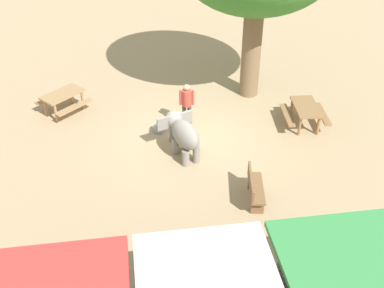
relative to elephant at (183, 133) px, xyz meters
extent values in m
plane|color=tan|center=(-0.35, -0.95, -0.81)|extent=(60.00, 60.00, 0.00)
cylinder|color=gray|center=(0.24, -0.11, -0.54)|extent=(0.24, 0.24, 0.54)
cylinder|color=gray|center=(-0.12, -0.24, -0.54)|extent=(0.24, 0.24, 0.54)
cylinder|color=gray|center=(-0.01, 0.60, -0.54)|extent=(0.24, 0.24, 0.54)
cylinder|color=gray|center=(-0.37, 0.47, -0.54)|extent=(0.24, 0.24, 0.54)
ellipsoid|color=gray|center=(-0.06, 0.18, 0.05)|extent=(1.10, 1.51, 0.81)
sphere|color=gray|center=(0.22, -0.61, 0.16)|extent=(0.58, 0.58, 0.58)
cone|color=gray|center=(0.29, -0.81, -0.36)|extent=(0.18, 0.18, 0.91)
cube|color=gray|center=(0.55, -0.40, 0.16)|extent=(0.47, 0.23, 0.43)
cube|color=gray|center=(-0.17, -0.66, 0.16)|extent=(0.47, 0.23, 0.43)
cylinder|color=#3F3833|center=(-0.45, -1.67, -0.40)|extent=(0.14, 0.14, 0.82)
cylinder|color=#3F3833|center=(-0.27, -1.70, -0.40)|extent=(0.14, 0.14, 0.82)
cylinder|color=#B23F33|center=(-0.36, -1.68, 0.30)|extent=(0.32, 0.32, 0.58)
sphere|color=tan|center=(-0.36, -1.68, 0.70)|extent=(0.22, 0.22, 0.22)
cylinder|color=#B23F33|center=(-0.57, -1.65, 0.31)|extent=(0.09, 0.09, 0.55)
cylinder|color=#B23F33|center=(-0.15, -1.72, 0.31)|extent=(0.09, 0.09, 0.55)
cylinder|color=brown|center=(-3.06, -3.64, 1.05)|extent=(0.72, 0.72, 3.73)
cube|color=brown|center=(-1.76, 2.52, -0.36)|extent=(0.62, 1.45, 0.06)
cube|color=brown|center=(-1.59, 2.49, -0.13)|extent=(0.29, 1.39, 0.40)
cube|color=brown|center=(-1.84, 2.00, -0.60)|extent=(0.37, 0.14, 0.42)
cube|color=brown|center=(-1.67, 3.04, -0.60)|extent=(0.37, 0.14, 0.42)
cube|color=olive|center=(-4.44, -1.11, -0.06)|extent=(0.92, 1.56, 0.06)
cylinder|color=olive|center=(-4.17, -1.73, -0.45)|extent=(0.10, 0.10, 0.72)
cylinder|color=olive|center=(-4.81, -1.68, -0.45)|extent=(0.10, 0.10, 0.72)
cylinder|color=olive|center=(-4.07, -0.54, -0.45)|extent=(0.10, 0.10, 0.72)
cylinder|color=olive|center=(-4.71, -0.48, -0.45)|extent=(0.10, 0.10, 0.72)
cube|color=olive|center=(-3.82, -1.16, -0.37)|extent=(0.37, 1.51, 0.05)
cube|color=olive|center=(-5.06, -1.05, -0.37)|extent=(0.37, 1.51, 0.05)
cube|color=#9E7A51|center=(3.96, -3.23, -0.06)|extent=(1.65, 1.59, 0.06)
cylinder|color=#9E7A51|center=(3.72, -3.87, -0.45)|extent=(0.10, 0.10, 0.72)
cylinder|color=#9E7A51|center=(3.30, -3.39, -0.45)|extent=(0.10, 0.10, 0.72)
cylinder|color=#9E7A51|center=(4.62, -3.08, -0.45)|extent=(0.10, 0.10, 0.72)
cylinder|color=#9E7A51|center=(4.20, -2.60, -0.45)|extent=(0.10, 0.10, 0.72)
cube|color=#9E7A51|center=(4.37, -3.70, -0.37)|extent=(1.28, 1.17, 0.05)
cube|color=#9E7A51|center=(3.55, -2.77, -0.37)|extent=(1.28, 1.17, 0.05)
cube|color=#388C47|center=(-2.14, 7.11, 1.65)|extent=(2.50, 2.50, 0.12)
cylinder|color=gray|center=(-1.24, 6.30, 0.39)|extent=(0.10, 0.10, 2.40)
cylinder|color=gray|center=(-3.04, 6.30, 0.39)|extent=(0.10, 0.10, 2.40)
cube|color=silver|center=(0.46, 7.11, 1.65)|extent=(2.50, 2.50, 0.12)
cylinder|color=gray|center=(-0.44, 6.30, 0.39)|extent=(0.10, 0.10, 2.40)
cylinder|color=gray|center=(0.65, -1.39, -0.65)|extent=(0.36, 0.36, 0.32)
camera|label=1|loc=(1.51, 12.43, 8.35)|focal=44.74mm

